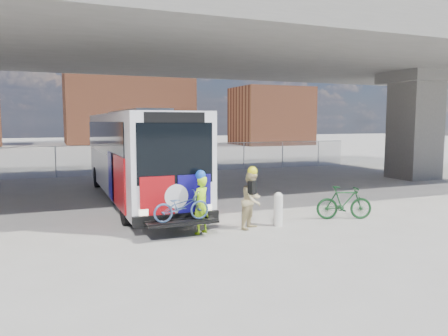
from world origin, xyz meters
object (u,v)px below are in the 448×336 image
cyclist_tan (252,199)px  bike_parked (344,203)px  cyclist_hivis (201,203)px  bus (136,149)px  bollard (278,208)px

cyclist_tan → bike_parked: cyclist_tan is taller
cyclist_hivis → cyclist_tan: (1.65, -0.00, 0.00)m
cyclist_tan → bike_parked: 3.40m
bus → cyclist_tan: bearing=-70.0°
bus → cyclist_hivis: bus is taller
bollard → bus: bearing=116.8°
bus → bike_parked: bus is taller
cyclist_tan → bike_parked: (3.39, 0.00, -0.34)m
bike_parked → bus: bearing=62.0°
bollard → cyclist_tan: 0.96m
bus → bike_parked: size_ratio=6.97×
cyclist_hivis → cyclist_tan: size_ratio=0.98×
bus → bike_parked: bearing=-48.1°
bike_parked → cyclist_hivis: bearing=110.1°
bus → bollard: bearing=-63.2°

